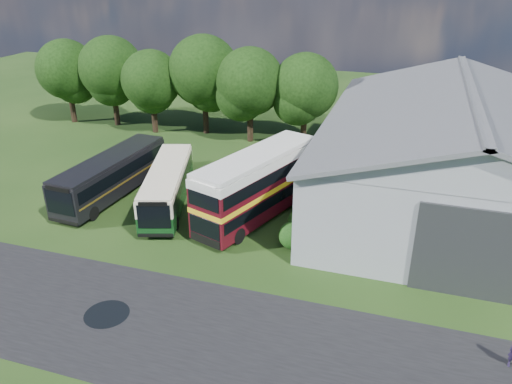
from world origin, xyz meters
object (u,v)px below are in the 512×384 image
(bus_green_single, at_px, (168,186))
(bus_maroon_double, at_px, (258,186))
(storage_shed, at_px, (461,145))
(bus_dark_single, at_px, (112,175))

(bus_green_single, distance_m, bus_maroon_double, 6.55)
(bus_green_single, height_order, bus_maroon_double, bus_maroon_double)
(storage_shed, xyz_separation_m, bus_dark_single, (-23.74, -6.83, -2.58))
(bus_green_single, bearing_deg, storage_shed, 2.65)
(bus_green_single, bearing_deg, bus_maroon_double, -15.53)
(bus_green_single, xyz_separation_m, bus_maroon_double, (6.50, 0.26, 0.77))
(storage_shed, xyz_separation_m, bus_maroon_double, (-12.60, -6.87, -1.91))
(bus_green_single, relative_size, bus_maroon_double, 0.96)
(storage_shed, height_order, bus_green_single, storage_shed)
(bus_maroon_double, bearing_deg, bus_green_single, -158.81)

